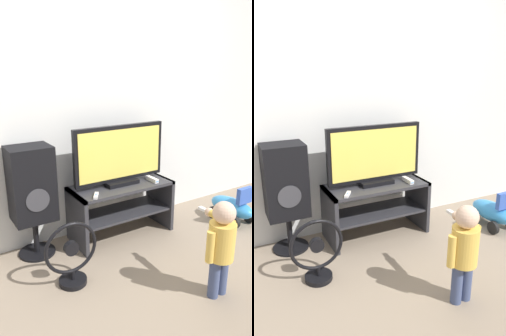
% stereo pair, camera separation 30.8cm
% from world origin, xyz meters
% --- Properties ---
extents(ground_plane, '(16.00, 16.00, 0.00)m').
position_xyz_m(ground_plane, '(0.00, 0.00, 0.00)').
color(ground_plane, gray).
extents(wall_back, '(10.00, 0.06, 2.60)m').
position_xyz_m(wall_back, '(0.00, 0.53, 1.30)').
color(wall_back, silver).
rests_on(wall_back, ground_plane).
extents(tv_stand, '(1.01, 0.45, 0.54)m').
position_xyz_m(tv_stand, '(0.00, 0.22, 0.35)').
color(tv_stand, '#2D2D33').
rests_on(tv_stand, ground_plane).
extents(television, '(0.96, 0.20, 0.58)m').
position_xyz_m(television, '(0.00, 0.24, 0.83)').
color(television, black).
rests_on(television, tv_stand).
extents(game_console, '(0.04, 0.17, 0.04)m').
position_xyz_m(game_console, '(0.31, 0.13, 0.56)').
color(game_console, white).
rests_on(game_console, tv_stand).
extents(remote_primary, '(0.10, 0.13, 0.03)m').
position_xyz_m(remote_primary, '(-0.36, 0.06, 0.55)').
color(remote_primary, white).
rests_on(remote_primary, tv_stand).
extents(child, '(0.29, 0.44, 0.75)m').
position_xyz_m(child, '(0.11, -0.95, 0.44)').
color(child, '#3F4C72').
rests_on(child, ground_plane).
extents(speaker_tower, '(0.36, 0.33, 1.01)m').
position_xyz_m(speaker_tower, '(-0.85, 0.33, 0.65)').
color(speaker_tower, black).
rests_on(speaker_tower, ground_plane).
extents(floor_fan, '(0.43, 0.22, 0.53)m').
position_xyz_m(floor_fan, '(-0.75, -0.26, 0.24)').
color(floor_fan, black).
rests_on(floor_fan, ground_plane).
extents(ride_on_toy, '(0.29, 0.54, 0.43)m').
position_xyz_m(ride_on_toy, '(1.19, -0.18, 0.16)').
color(ride_on_toy, '#338CD1').
rests_on(ride_on_toy, ground_plane).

